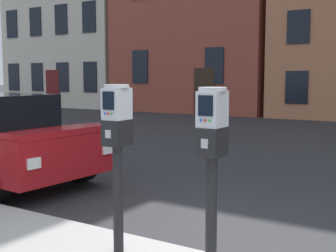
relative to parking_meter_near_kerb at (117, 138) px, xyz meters
name	(u,v)px	position (x,y,z in m)	size (l,w,h in m)	color
parking_meter_near_kerb	(117,138)	(0.00, 0.00, 0.00)	(0.22, 0.25, 1.50)	black
parking_meter_twin_adjacent	(212,148)	(0.92, 0.00, -0.01)	(0.22, 0.25, 1.49)	black
townhouse_orange_brick	(82,28)	(-16.70, 17.64, 3.49)	(8.06, 5.61, 9.32)	beige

